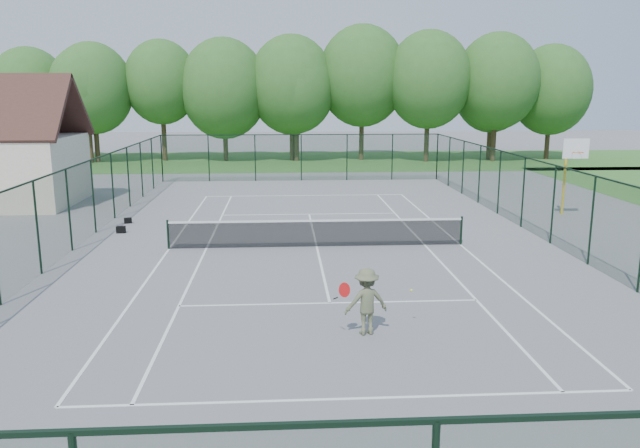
{
  "coord_description": "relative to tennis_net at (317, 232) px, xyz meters",
  "views": [
    {
      "loc": [
        -1.27,
        -22.7,
        5.7
      ],
      "look_at": [
        0.0,
        -2.0,
        1.3
      ],
      "focal_mm": 35.0,
      "sensor_mm": 36.0,
      "label": 1
    }
  ],
  "objects": [
    {
      "name": "ground",
      "position": [
        0.0,
        0.0,
        -0.58
      ],
      "size": [
        140.0,
        140.0,
        0.0
      ],
      "primitive_type": "plane",
      "color": "gray",
      "rests_on": "ground"
    },
    {
      "name": "grass_far",
      "position": [
        0.0,
        30.0,
        -0.57
      ],
      "size": [
        80.0,
        16.0,
        0.01
      ],
      "primitive_type": "cube",
      "color": "#417A2F",
      "rests_on": "ground"
    },
    {
      "name": "court_lines",
      "position": [
        0.0,
        0.0,
        -0.57
      ],
      "size": [
        11.05,
        23.85,
        0.01
      ],
      "color": "white",
      "rests_on": "ground"
    },
    {
      "name": "tennis_net",
      "position": [
        0.0,
        0.0,
        0.0
      ],
      "size": [
        11.08,
        0.08,
        1.1
      ],
      "color": "black",
      "rests_on": "ground"
    },
    {
      "name": "fence_enclosure",
      "position": [
        0.0,
        0.0,
        0.98
      ],
      "size": [
        18.05,
        36.05,
        3.02
      ],
      "color": "#14331C",
      "rests_on": "ground"
    },
    {
      "name": "tree_line_far",
      "position": [
        0.0,
        30.0,
        5.42
      ],
      "size": [
        39.4,
        6.4,
        9.7
      ],
      "color": "#483521",
      "rests_on": "ground"
    },
    {
      "name": "basketball_goal",
      "position": [
        12.0,
        5.14,
        1.99
      ],
      "size": [
        1.2,
        1.43,
        3.65
      ],
      "color": "gold",
      "rests_on": "ground"
    },
    {
      "name": "sports_bag_a",
      "position": [
        -7.94,
        2.85,
        -0.43
      ],
      "size": [
        0.36,
        0.22,
        0.28
      ],
      "primitive_type": "cube",
      "rotation": [
        0.0,
        0.0,
        -0.02
      ],
      "color": "black",
      "rests_on": "ground"
    },
    {
      "name": "sports_bag_b",
      "position": [
        -8.12,
        4.81,
        -0.45
      ],
      "size": [
        0.36,
        0.29,
        0.25
      ],
      "primitive_type": "cube",
      "rotation": [
        0.0,
        0.0,
        0.35
      ],
      "color": "black",
      "rests_on": "ground"
    },
    {
      "name": "tennis_player",
      "position": [
        0.7,
        -8.66,
        0.24
      ],
      "size": [
        2.08,
        0.85,
        1.62
      ],
      "color": "#606646",
      "rests_on": "ground"
    }
  ]
}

